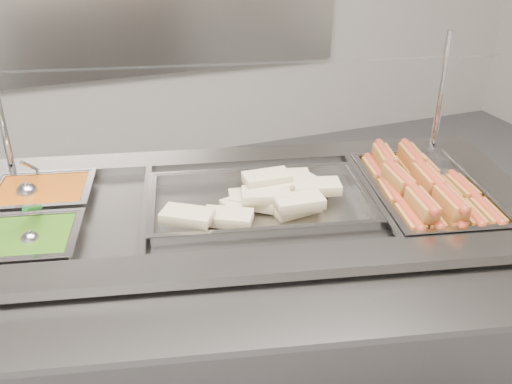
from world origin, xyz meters
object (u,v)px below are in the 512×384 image
object	(u,v)px
sneeze_guard	(232,69)
pan_hotdogs	(426,199)
ladle	(28,191)
serving_spoon	(31,234)
pan_wraps	(259,205)
steam_counter	(242,310)

from	to	relation	value
sneeze_guard	pan_hotdogs	size ratio (longest dim) A/B	2.73
ladle	serving_spoon	xyz separation A→B (m)	(0.00, -0.26, 0.00)
pan_wraps	steam_counter	bearing A→B (deg)	166.85
pan_wraps	sneeze_guard	bearing A→B (deg)	92.20
pan_hotdogs	ladle	bearing A→B (deg)	161.16
pan_hotdogs	serving_spoon	xyz separation A→B (m)	(-1.14, 0.12, 0.05)
serving_spoon	sneeze_guard	bearing A→B (deg)	17.78
pan_hotdogs	sneeze_guard	bearing A→B (deg)	147.57
steam_counter	pan_hotdogs	bearing A→B (deg)	-13.15
steam_counter	ladle	distance (m)	0.76
pan_hotdogs	ladle	world-z (taller)	ladle
steam_counter	pan_hotdogs	distance (m)	0.68
steam_counter	pan_wraps	bearing A→B (deg)	-13.15
pan_wraps	ladle	world-z (taller)	ladle
steam_counter	serving_spoon	bearing A→B (deg)	-179.46
sneeze_guard	pan_wraps	bearing A→B (deg)	-87.80
pan_hotdogs	ladle	distance (m)	1.21
steam_counter	ladle	xyz separation A→B (m)	(-0.58, 0.26, 0.42)
serving_spoon	ladle	bearing A→B (deg)	90.86
ladle	serving_spoon	bearing A→B (deg)	-89.14
steam_counter	ladle	size ratio (longest dim) A/B	10.55
ladle	serving_spoon	distance (m)	0.26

